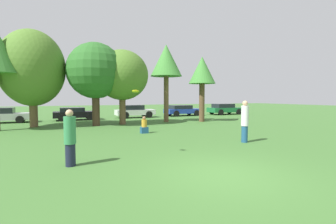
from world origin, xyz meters
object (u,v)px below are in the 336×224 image
at_px(tree_1, 32,68).
at_px(parked_car_white, 134,111).
at_px(parked_car_blue, 182,110).
at_px(tree_2, 95,71).
at_px(tree_5, 202,72).
at_px(person_catcher, 245,121).
at_px(bystander_sitting, 144,126).
at_px(tree_3, 122,75).
at_px(parked_car_black, 75,113).
at_px(person_thrower, 70,138).
at_px(frisbee, 135,91).
at_px(parked_car_silver, 0,115).
at_px(parked_car_green, 225,109).
at_px(tree_4, 166,62).

distance_m(tree_1, parked_car_white, 10.63).
bearing_deg(parked_car_blue, tree_2, -149.66).
relative_size(tree_5, parked_car_blue, 1.35).
relative_size(person_catcher, parked_car_blue, 0.47).
distance_m(bystander_sitting, tree_1, 9.50).
relative_size(tree_3, parked_car_black, 1.51).
relative_size(person_thrower, parked_car_white, 0.44).
relative_size(person_catcher, tree_3, 0.34).
distance_m(person_thrower, tree_1, 12.35).
xyz_separation_m(frisbee, tree_2, (0.08, 10.58, 1.71)).
distance_m(parked_car_silver, parked_car_green, 23.18).
relative_size(parked_car_blue, parked_car_green, 0.97).
relative_size(person_thrower, parked_car_black, 0.46).
xyz_separation_m(person_thrower, tree_5, (11.12, 10.13, 3.43)).
distance_m(tree_4, parked_car_silver, 14.49).
height_order(tree_1, tree_4, tree_1).
xyz_separation_m(frisbee, tree_3, (2.12, 10.70, 1.48)).
height_order(bystander_sitting, parked_car_green, parked_car_green).
height_order(parked_car_silver, parked_car_black, parked_car_silver).
relative_size(person_thrower, tree_4, 0.27).
bearing_deg(bystander_sitting, tree_3, 90.46).
bearing_deg(frisbee, tree_5, 48.04).
bearing_deg(bystander_sitting, tree_2, 112.28).
bearing_deg(tree_2, parked_car_black, 102.14).
height_order(parked_car_silver, parked_car_blue, parked_car_silver).
distance_m(frisbee, tree_2, 10.71).
bearing_deg(parked_car_silver, parked_car_green, 1.76).
relative_size(tree_2, parked_car_white, 1.53).
bearing_deg(bystander_sitting, tree_1, 135.94).
height_order(parked_car_white, parked_car_green, parked_car_green).
height_order(tree_1, parked_car_blue, tree_1).
distance_m(tree_4, tree_5, 3.23).
bearing_deg(frisbee, parked_car_silver, 113.65).
relative_size(tree_4, tree_5, 1.17).
xyz_separation_m(bystander_sitting, tree_5, (6.79, 4.46, 3.91)).
height_order(tree_5, parked_car_silver, tree_5).
bearing_deg(tree_4, parked_car_white, 103.36).
bearing_deg(frisbee, bystander_sitting, 68.53).
distance_m(bystander_sitting, tree_3, 6.23).
relative_size(bystander_sitting, tree_5, 0.18).
distance_m(bystander_sitting, parked_car_blue, 13.88).
bearing_deg(tree_4, frisbee, -118.69).
bearing_deg(tree_1, frisbee, -70.46).
xyz_separation_m(bystander_sitting, parked_car_white, (2.57, 10.84, 0.28)).
bearing_deg(frisbee, tree_4, 61.31).
relative_size(frisbee, tree_1, 0.04).
height_order(tree_2, parked_car_green, tree_2).
distance_m(tree_2, tree_4, 6.04).
bearing_deg(tree_4, parked_car_black, 144.47).
distance_m(tree_1, parked_car_black, 6.46).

